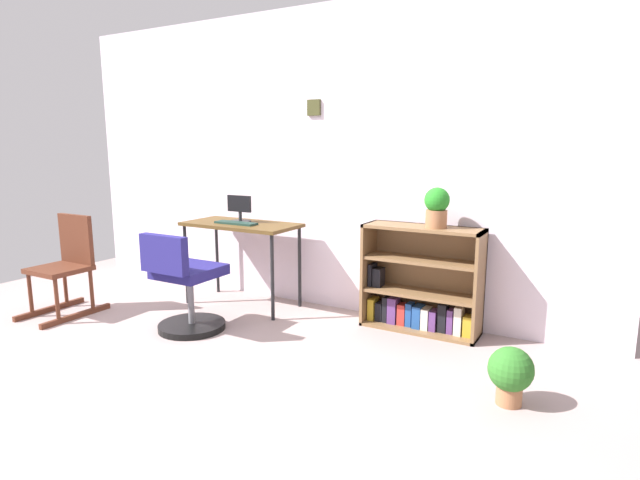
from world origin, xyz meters
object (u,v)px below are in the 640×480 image
Objects in this scene: potted_plant_floor at (511,372)px; monitor at (240,210)px; desk at (241,231)px; rocking_chair at (67,264)px; keyboard at (236,223)px; office_chair at (185,288)px; potted_plant_on_shelf at (437,206)px; bookshelf_low at (421,285)px.

monitor is at bearing 163.05° from potted_plant_floor.
desk is 4.16× the size of monitor.
keyboard is at bearing 35.77° from rocking_chair.
rocking_chair reaches higher than potted_plant_floor.
rocking_chair is 3.60m from potted_plant_floor.
potted_plant_floor is (2.43, -0.72, -0.49)m from desk.
keyboard is at bearing 93.04° from office_chair.
office_chair is at bearing -151.52° from potted_plant_on_shelf.
rocking_chair is 0.93× the size of bookshelf_low.
keyboard is (0.00, -0.07, 0.08)m from desk.
office_chair is (0.08, -0.79, -0.52)m from monitor.
keyboard reaches higher than potted_plant_floor.
potted_plant_on_shelf is at bearing -24.65° from bookshelf_low.
desk is at bearing 38.15° from rocking_chair.
bookshelf_low is (1.63, 0.17, -0.51)m from monitor.
desk is 3.42× the size of potted_plant_on_shelf.
potted_plant_on_shelf reaches higher than monitor.
monitor is 0.27× the size of bookshelf_low.
monitor is at bearing -174.06° from bookshelf_low.
potted_plant_on_shelf is (2.87, 1.07, 0.55)m from rocking_chair.
potted_plant_floor is at bearing 3.15° from rocking_chair.
bookshelf_low is 3.02× the size of potted_plant_on_shelf.
potted_plant_floor is (2.46, -0.75, -0.67)m from monitor.
bookshelf_low reaches higher than potted_plant_floor.
monitor is at bearing 138.52° from desk.
office_chair is (0.04, -0.75, -0.34)m from desk.
monitor reaches higher than keyboard.
potted_plant_floor is at bearing 0.91° from office_chair.
monitor reaches higher than office_chair.
rocking_chair is 2.80× the size of potted_plant_on_shelf.
desk is 1.50m from rocking_chair.
monitor is 0.15m from keyboard.
bookshelf_low is (1.56, 0.96, 0.01)m from office_chair.
potted_plant_on_shelf is at bearing 20.35° from rocking_chair.
bookshelf_low reaches higher than office_chair.
monitor is at bearing 110.93° from keyboard.
monitor is at bearing 95.61° from office_chair.
potted_plant_on_shelf is (1.71, 0.23, 0.22)m from keyboard.
keyboard is at bearing 165.14° from potted_plant_floor.
keyboard is 1.74m from potted_plant_on_shelf.
office_chair is 2.37× the size of potted_plant_floor.
bookshelf_low is at bearing 155.35° from potted_plant_on_shelf.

